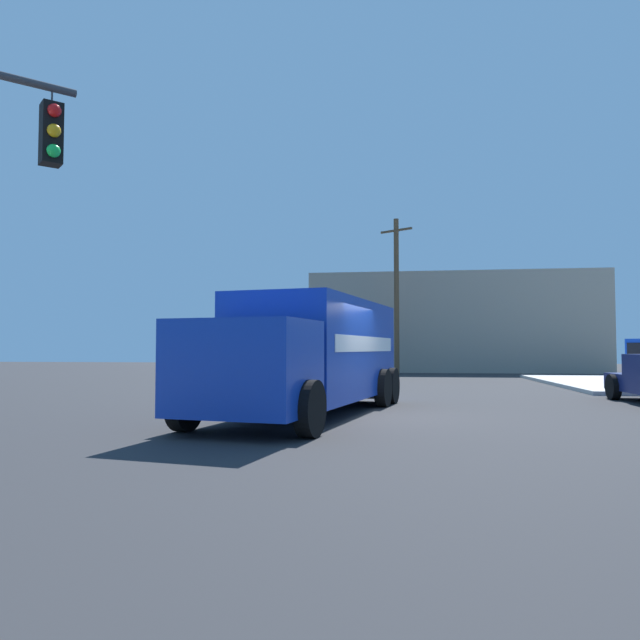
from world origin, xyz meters
TOP-DOWN VIEW (x-y plane):
  - ground_plane at (0.00, 0.00)m, footprint 100.00×100.00m
  - delivery_truck at (-1.31, 0.22)m, footprint 4.15×8.61m
  - vending_machine_red at (11.58, 15.54)m, footprint 1.15×1.17m
  - utility_pole at (0.46, 22.34)m, footprint 1.92×1.29m
  - building_backdrop at (4.17, 27.47)m, footprint 18.82×6.00m

SIDE VIEW (x-z plane):
  - ground_plane at x=0.00m, z-range 0.00..0.00m
  - vending_machine_red at x=11.58m, z-range 0.14..1.99m
  - delivery_truck at x=-1.31m, z-range 0.08..2.79m
  - building_backdrop at x=4.17m, z-range 0.00..6.47m
  - utility_pole at x=0.46m, z-range 0.14..9.52m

